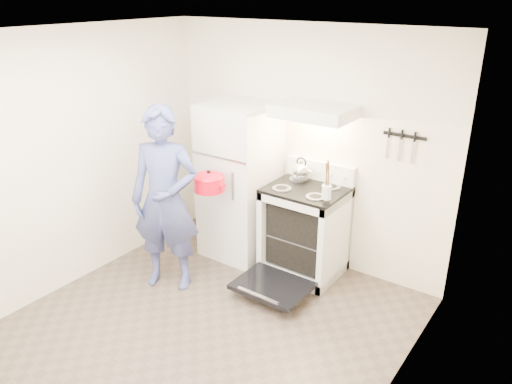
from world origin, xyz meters
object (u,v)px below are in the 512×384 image
tea_kettle (301,169)px  person (165,200)px  refrigerator (240,181)px  stove_body (305,232)px  dutch_oven (209,184)px

tea_kettle → person: size_ratio=0.14×
tea_kettle → person: 1.40m
refrigerator → tea_kettle: size_ratio=6.63×
refrigerator → tea_kettle: refrigerator is taller
refrigerator → person: size_ratio=0.93×
stove_body → person: 1.46m
tea_kettle → dutch_oven: size_ratio=0.68×
refrigerator → dutch_oven: (0.06, -0.58, 0.17)m
tea_kettle → dutch_oven: tea_kettle is taller
person → tea_kettle: bearing=27.8°
refrigerator → stove_body: size_ratio=1.85×
person → dutch_oven: bearing=31.6°
stove_body → person: person is taller
refrigerator → tea_kettle: 0.72m
person → stove_body: bearing=19.6°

